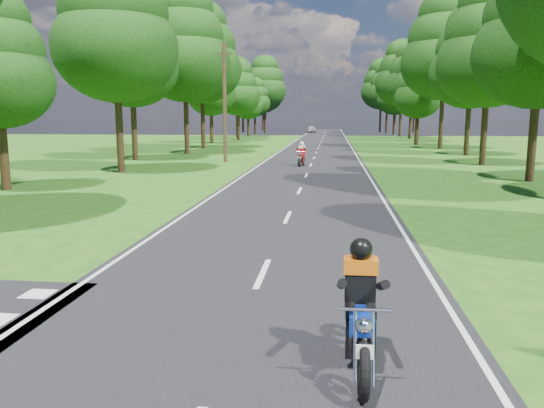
# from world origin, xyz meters

# --- Properties ---
(ground) EXTENTS (160.00, 160.00, 0.00)m
(ground) POSITION_xyz_m (0.00, 0.00, 0.00)
(ground) COLOR #1D4F12
(ground) RESTS_ON ground
(main_road) EXTENTS (7.00, 140.00, 0.02)m
(main_road) POSITION_xyz_m (0.00, 50.00, 0.01)
(main_road) COLOR black
(main_road) RESTS_ON ground
(road_markings) EXTENTS (7.40, 140.00, 0.01)m
(road_markings) POSITION_xyz_m (-0.14, 48.13, 0.02)
(road_markings) COLOR silver
(road_markings) RESTS_ON main_road
(treeline) EXTENTS (40.00, 115.35, 14.78)m
(treeline) POSITION_xyz_m (1.43, 60.06, 8.25)
(treeline) COLOR black
(treeline) RESTS_ON ground
(telegraph_pole) EXTENTS (1.20, 0.26, 8.00)m
(telegraph_pole) POSITION_xyz_m (-6.00, 28.00, 4.07)
(telegraph_pole) COLOR #382616
(telegraph_pole) RESTS_ON ground
(rider_near_blue) EXTENTS (0.65, 1.93, 1.61)m
(rider_near_blue) POSITION_xyz_m (1.73, -1.82, 0.83)
(rider_near_blue) COLOR #0E2D9B
(rider_near_blue) RESTS_ON main_road
(rider_far_red) EXTENTS (0.81, 1.89, 1.53)m
(rider_far_red) POSITION_xyz_m (-0.58, 25.46, 0.78)
(rider_far_red) COLOR #AE160D
(rider_far_red) RESTS_ON main_road
(distant_car) EXTENTS (1.72, 4.00, 1.35)m
(distant_car) POSITION_xyz_m (-2.60, 94.37, 0.69)
(distant_car) COLOR #B2B5B9
(distant_car) RESTS_ON main_road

